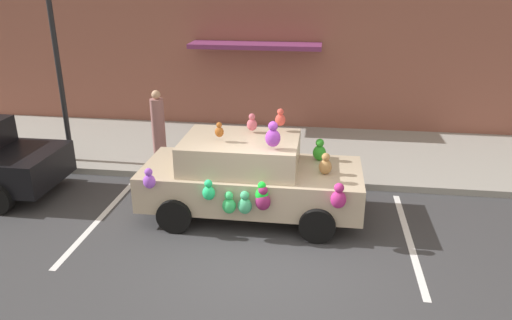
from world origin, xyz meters
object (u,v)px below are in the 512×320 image
object	(u,v)px
plush_covered_car	(249,176)
teddy_bear_on_sidewalk	(268,157)
street_lamp_post	(56,53)
pedestrian_near_shopfront	(159,129)

from	to	relation	value
plush_covered_car	teddy_bear_on_sidewalk	distance (m)	2.01
plush_covered_car	street_lamp_post	world-z (taller)	street_lamp_post
street_lamp_post	pedestrian_near_shopfront	xyz separation A→B (m)	(2.20, 0.15, -1.76)
teddy_bear_on_sidewalk	pedestrian_near_shopfront	distance (m)	2.67
plush_covered_car	street_lamp_post	bearing A→B (deg)	157.58
street_lamp_post	pedestrian_near_shopfront	bearing A→B (deg)	3.92
plush_covered_car	pedestrian_near_shopfront	bearing A→B (deg)	139.92
pedestrian_near_shopfront	teddy_bear_on_sidewalk	bearing A→B (deg)	-2.23
teddy_bear_on_sidewalk	pedestrian_near_shopfront	xyz separation A→B (m)	(-2.62, 0.10, 0.52)
teddy_bear_on_sidewalk	pedestrian_near_shopfront	world-z (taller)	pedestrian_near_shopfront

